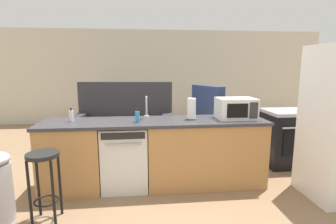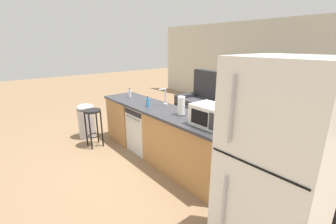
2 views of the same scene
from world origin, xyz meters
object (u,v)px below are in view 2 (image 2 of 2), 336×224
(soap_bottle, at_px, (148,102))
(bar_stool, at_px, (93,120))
(dish_soap_bottle, at_px, (130,93))
(armchair, at_px, (296,134))
(couch, at_px, (216,108))
(stove_range, at_px, (315,178))
(refrigerator, at_px, (275,176))
(trash_bin, at_px, (86,121))
(microwave, at_px, (211,116))
(dishwasher, at_px, (147,128))
(paper_towel_roll, at_px, (181,106))

(soap_bottle, xyz_separation_m, bar_stool, (-0.95, -0.62, -0.44))
(dish_soap_bottle, bearing_deg, armchair, 39.20)
(dish_soap_bottle, height_order, armchair, armchair)
(dish_soap_bottle, relative_size, couch, 0.08)
(stove_range, height_order, refrigerator, refrigerator)
(refrigerator, relative_size, armchair, 1.54)
(refrigerator, distance_m, couch, 3.86)
(stove_range, height_order, soap_bottle, soap_bottle)
(dish_soap_bottle, relative_size, bar_stool, 0.24)
(stove_range, distance_m, soap_bottle, 2.56)
(stove_range, bearing_deg, trash_bin, -162.68)
(refrigerator, height_order, microwave, refrigerator)
(stove_range, bearing_deg, armchair, 117.70)
(microwave, bearing_deg, stove_range, 26.33)
(armchair, bearing_deg, trash_bin, -138.62)
(refrigerator, bearing_deg, dishwasher, 168.07)
(soap_bottle, xyz_separation_m, couch, (-0.29, 2.23, -0.58))
(bar_stool, bearing_deg, refrigerator, 2.79)
(stove_range, distance_m, microwave, 1.37)
(paper_towel_roll, bearing_deg, stove_range, 17.04)
(dish_soap_bottle, relative_size, trash_bin, 0.24)
(microwave, height_order, armchair, armchair)
(dishwasher, bearing_deg, bar_stool, -137.46)
(microwave, distance_m, paper_towel_roll, 0.60)
(microwave, distance_m, bar_stool, 2.43)
(dishwasher, xyz_separation_m, stove_range, (2.60, 0.55, 0.03))
(dishwasher, xyz_separation_m, trash_bin, (-1.30, -0.67, -0.04))
(dishwasher, xyz_separation_m, paper_towel_roll, (0.89, 0.02, 0.62))
(microwave, xyz_separation_m, dish_soap_bottle, (-2.16, 0.05, -0.07))
(soap_bottle, distance_m, bar_stool, 1.22)
(dish_soap_bottle, height_order, trash_bin, dish_soap_bottle)
(dishwasher, bearing_deg, trash_bin, -152.79)
(dishwasher, relative_size, armchair, 0.70)
(refrigerator, xyz_separation_m, armchair, (-0.80, 2.61, -0.57))
(soap_bottle, distance_m, couch, 2.32)
(stove_range, xyz_separation_m, couch, (-2.72, 1.59, -0.06))
(trash_bin, bearing_deg, bar_stool, -5.32)
(microwave, relative_size, paper_towel_roll, 1.77)
(microwave, bearing_deg, bar_stool, -162.55)
(couch, bearing_deg, armchair, -2.22)
(dishwasher, height_order, microwave, microwave)
(dishwasher, bearing_deg, microwave, -0.05)
(paper_towel_roll, xyz_separation_m, couch, (-1.01, 2.12, -0.64))
(microwave, bearing_deg, dish_soap_bottle, 178.69)
(dish_soap_bottle, bearing_deg, dishwasher, -4.12)
(paper_towel_roll, xyz_separation_m, trash_bin, (-2.18, -0.69, -0.66))
(refrigerator, relative_size, soap_bottle, 10.50)
(refrigerator, xyz_separation_m, paper_towel_roll, (-1.71, 0.57, 0.11))
(dishwasher, xyz_separation_m, couch, (-0.12, 2.14, -0.03))
(dishwasher, height_order, armchair, armchair)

